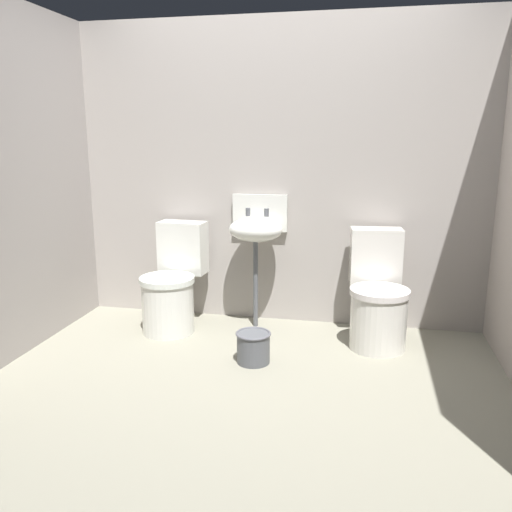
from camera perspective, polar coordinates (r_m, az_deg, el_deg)
The scene contains 7 objects.
ground_plane at distance 3.27m, azimuth -1.01°, elevation -13.84°, with size 3.48×2.61×0.08m, color gray.
wall_back at distance 4.06m, azimuth 2.53°, elevation 8.73°, with size 3.48×0.10×2.27m, color #A29A94.
wall_left at distance 3.71m, azimuth -25.68°, elevation 7.07°, with size 0.10×2.41×2.27m, color #9C9490.
toilet_left at distance 4.01m, azimuth -8.98°, elevation -3.29°, with size 0.43×0.62×0.78m.
toilet_right at distance 3.77m, azimuth 12.95°, elevation -4.54°, with size 0.44×0.63×0.78m.
sink at distance 3.92m, azimuth 0.04°, elevation 3.01°, with size 0.42×0.35×0.99m.
bucket at distance 3.44m, azimuth -0.29°, elevation -9.74°, with size 0.23×0.23×0.20m.
Camera 1 is at (0.64, -2.84, 1.44)m, focal length 37.15 mm.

